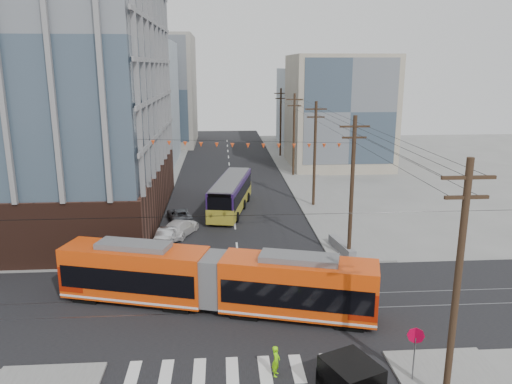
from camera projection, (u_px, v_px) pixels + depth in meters
ground at (246, 338)px, 27.22m from camera, size 160.00×160.00×0.00m
bg_bldg_nw_near at (114, 104)px, 74.14m from camera, size 18.00×16.00×18.00m
bg_bldg_ne_near at (338, 111)px, 72.77m from camera, size 14.00×14.00×16.00m
bg_bldg_nw_far at (152, 90)px, 93.44m from camera, size 16.00×18.00×20.00m
bg_bldg_ne_far at (324, 107)px, 92.49m from camera, size 16.00×16.00×14.00m
utility_pole_near at (457, 288)px, 20.65m from camera, size 0.30×0.30×11.00m
utility_pole_far at (281, 123)px, 80.61m from camera, size 0.30×0.30×11.00m
streetcar at (214, 280)px, 30.16m from camera, size 19.34×7.93×3.73m
city_bus at (231, 194)px, 51.05m from camera, size 4.86×12.30×3.41m
parked_car_silver at (169, 234)px, 42.10m from camera, size 2.09×4.23×1.33m
parked_car_white at (180, 228)px, 43.63m from camera, size 3.57×5.24×1.41m
parked_car_grey at (180, 215)px, 47.74m from camera, size 2.95×4.65×1.20m
pedestrian at (276, 361)px, 23.79m from camera, size 0.50×0.64×1.55m
stop_sign at (414, 357)px, 23.16m from camera, size 1.00×1.00×2.63m
jersey_barrier at (342, 247)px, 39.70m from camera, size 1.60×4.30×0.84m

